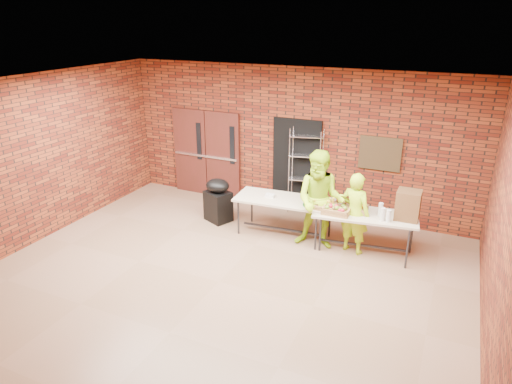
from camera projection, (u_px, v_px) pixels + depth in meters
room at (216, 193)px, 7.09m from camera, size 8.08×7.08×3.28m
double_doors at (207, 153)px, 11.05m from camera, size 1.78×0.12×2.10m
dark_doorway at (296, 165)px, 10.19m from camera, size 1.10×0.06×2.10m
bronze_plaque at (380, 153)px, 9.30m from camera, size 0.85×0.04×0.70m
wire_rack at (305, 172)px, 9.99m from camera, size 0.75×0.39×1.94m
table_left at (284, 202)px, 9.04m from camera, size 1.99×0.94×0.80m
table_right at (365, 217)px, 8.42m from camera, size 1.96×1.03×0.77m
basket_bananas at (324, 206)px, 8.58m from camera, size 0.47×0.36×0.15m
basket_oranges at (355, 208)px, 8.50m from camera, size 0.45×0.35×0.14m
basket_apples at (337, 210)px, 8.40m from camera, size 0.49×0.38×0.15m
muffin_tray at (314, 203)px, 8.68m from camera, size 0.44×0.44×0.11m
napkin_box at (270, 195)px, 9.10m from camera, size 0.18×0.12×0.06m
coffee_dispenser at (408, 205)px, 8.09m from camera, size 0.41×0.37×0.54m
cup_stack_front at (383, 214)px, 8.07m from camera, size 0.08×0.08×0.25m
cup_stack_mid at (388, 216)px, 8.03m from camera, size 0.08×0.08×0.23m
cup_stack_back at (381, 210)px, 8.26m from camera, size 0.09×0.09×0.26m
covered_grill at (218, 200)px, 9.80m from camera, size 0.65×0.61×0.95m
volunteer_woman at (355, 213)px, 8.39m from camera, size 0.65×0.52×1.57m
volunteer_man at (320, 200)px, 8.52m from camera, size 0.99×0.81×1.91m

